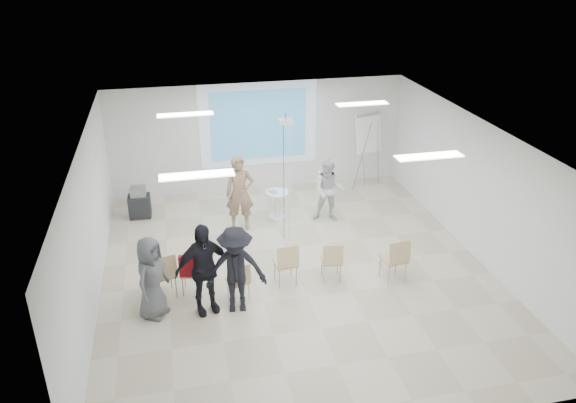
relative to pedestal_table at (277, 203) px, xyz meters
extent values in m
cube|color=beige|center=(-0.11, -2.52, -0.46)|extent=(8.00, 9.00, 0.10)
cube|color=white|center=(-0.11, -2.52, 2.64)|extent=(8.00, 9.00, 0.10)
cube|color=silver|center=(-0.11, 2.03, 1.09)|extent=(8.00, 0.10, 3.00)
cube|color=silver|center=(-4.16, -2.52, 1.09)|extent=(0.10, 9.00, 3.00)
cube|color=silver|center=(3.94, -2.52, 1.09)|extent=(0.10, 9.00, 3.00)
cube|color=silver|center=(-0.11, 1.97, 1.44)|extent=(3.20, 0.01, 2.30)
cube|color=#3789BC|center=(-0.11, 1.95, 1.44)|extent=(2.60, 0.01, 1.90)
cylinder|color=white|center=(0.00, 0.00, -0.38)|extent=(0.57, 0.57, 0.05)
cylinder|color=silver|center=(0.00, 0.00, -0.06)|extent=(0.16, 0.16, 0.64)
cylinder|color=silver|center=(0.00, 0.00, 0.29)|extent=(0.78, 0.78, 0.04)
cube|color=white|center=(0.06, -0.01, 0.31)|extent=(0.24, 0.23, 0.01)
cube|color=#439AC9|center=(-0.10, 0.02, 0.32)|extent=(0.21, 0.24, 0.01)
imported|color=#95725B|center=(-0.97, -0.34, 0.64)|extent=(0.81, 0.59, 2.10)
imported|color=silver|center=(1.22, -0.37, 0.48)|extent=(1.04, 0.93, 1.78)
cube|color=white|center=(-0.79, -0.09, 0.98)|extent=(0.06, 0.14, 0.04)
cube|color=white|center=(1.04, -0.12, 0.79)|extent=(0.09, 0.14, 0.04)
cube|color=tan|center=(-2.84, -2.85, 0.08)|extent=(0.55, 0.55, 0.04)
cube|color=tan|center=(-2.79, -3.06, 0.35)|extent=(0.47, 0.20, 0.44)
cylinder|color=gray|center=(-2.98, -3.08, -0.17)|extent=(0.03, 0.03, 0.48)
cylinder|color=#919298|center=(-2.62, -2.99, -0.17)|extent=(0.03, 0.03, 0.48)
cylinder|color=gray|center=(-3.07, -2.72, -0.17)|extent=(0.03, 0.03, 0.48)
cylinder|color=gray|center=(-2.71, -2.63, -0.17)|extent=(0.03, 0.03, 0.48)
cube|color=tan|center=(-2.30, -2.83, 0.03)|extent=(0.48, 0.48, 0.04)
cube|color=tan|center=(-2.33, -3.03, 0.28)|extent=(0.42, 0.16, 0.39)
cylinder|color=gray|center=(-2.49, -2.97, -0.19)|extent=(0.03, 0.03, 0.43)
cylinder|color=gray|center=(-2.16, -3.03, -0.19)|extent=(0.03, 0.03, 0.43)
cylinder|color=#96999E|center=(-2.43, -2.64, -0.19)|extent=(0.03, 0.03, 0.43)
cylinder|color=gray|center=(-2.10, -2.70, -0.19)|extent=(0.03, 0.03, 0.43)
cube|color=tan|center=(-1.44, -3.28, 0.00)|extent=(0.47, 0.47, 0.04)
cube|color=tan|center=(-1.39, -3.45, 0.22)|extent=(0.38, 0.19, 0.36)
cylinder|color=gray|center=(-1.54, -3.47, -0.21)|extent=(0.02, 0.02, 0.40)
cylinder|color=gray|center=(-1.25, -3.38, -0.21)|extent=(0.02, 0.02, 0.40)
cylinder|color=gray|center=(-1.63, -3.18, -0.21)|extent=(0.02, 0.02, 0.40)
cylinder|color=gray|center=(-1.34, -3.09, -0.21)|extent=(0.02, 0.02, 0.40)
cube|color=tan|center=(-0.43, -2.93, 0.06)|extent=(0.47, 0.47, 0.04)
cube|color=tan|center=(-0.41, -3.14, 0.32)|extent=(0.44, 0.12, 0.42)
cylinder|color=gray|center=(-0.59, -3.12, -0.18)|extent=(0.02, 0.02, 0.46)
cylinder|color=gray|center=(-0.24, -3.09, -0.18)|extent=(0.02, 0.02, 0.46)
cylinder|color=#92939A|center=(-0.62, -2.76, -0.18)|extent=(0.02, 0.02, 0.46)
cylinder|color=#95979D|center=(-0.26, -2.74, -0.18)|extent=(0.02, 0.02, 0.46)
cube|color=tan|center=(0.52, -2.98, 0.03)|extent=(0.46, 0.46, 0.04)
cube|color=tan|center=(0.49, -3.18, 0.27)|extent=(0.42, 0.13, 0.39)
cylinder|color=#96989E|center=(0.33, -3.13, -0.19)|extent=(0.02, 0.02, 0.43)
cylinder|color=gray|center=(0.66, -3.17, -0.19)|extent=(0.02, 0.02, 0.43)
cylinder|color=#96999E|center=(0.37, -2.80, -0.19)|extent=(0.02, 0.02, 0.43)
cylinder|color=gray|center=(0.70, -2.84, -0.19)|extent=(0.02, 0.02, 0.43)
cube|color=tan|center=(1.74, -3.28, 0.09)|extent=(0.51, 0.51, 0.04)
cube|color=tan|center=(1.77, -3.50, 0.36)|extent=(0.47, 0.15, 0.44)
cylinder|color=#96989E|center=(1.58, -3.49, -0.17)|extent=(0.03, 0.03, 0.48)
cylinder|color=#969A9F|center=(1.95, -3.45, -0.17)|extent=(0.03, 0.03, 0.48)
cylinder|color=#94979C|center=(1.54, -3.12, -0.17)|extent=(0.03, 0.03, 0.48)
cylinder|color=#93959B|center=(1.91, -3.08, -0.17)|extent=(0.03, 0.03, 0.48)
cube|color=maroon|center=(-2.30, -3.05, 0.31)|extent=(0.47, 0.18, 0.44)
imported|color=black|center=(-1.44, -3.26, 0.03)|extent=(0.35, 0.30, 0.02)
imported|color=black|center=(-2.09, -3.52, 0.63)|extent=(1.36, 1.01, 2.09)
imported|color=black|center=(-1.51, -3.62, 0.58)|extent=(1.34, 0.83, 1.97)
imported|color=#58575C|center=(-3.03, -3.45, 0.50)|extent=(0.95, 1.06, 1.81)
cylinder|color=gray|center=(2.60, 1.19, 0.58)|extent=(0.42, 0.13, 1.95)
cylinder|color=#93959B|center=(3.13, 1.35, 0.58)|extent=(0.30, 0.33, 1.95)
cylinder|color=gray|center=(2.76, 1.61, 0.58)|extent=(0.15, 0.43, 1.95)
cube|color=white|center=(2.83, 1.40, 1.19)|extent=(0.80, 0.44, 1.09)
cube|color=#94969C|center=(2.81, 1.44, 1.69)|extent=(0.78, 0.29, 0.07)
cube|color=black|center=(-3.37, 0.81, -0.11)|extent=(0.55, 0.45, 0.54)
cube|color=gray|center=(-3.37, 0.81, 0.28)|extent=(0.39, 0.34, 0.24)
cylinder|color=black|center=(-3.59, 0.66, -0.38)|extent=(0.07, 0.07, 0.06)
cylinder|color=black|center=(-3.16, 0.64, -0.38)|extent=(0.07, 0.07, 0.06)
cylinder|color=black|center=(-3.58, 0.98, -0.38)|extent=(0.07, 0.07, 0.06)
cylinder|color=black|center=(-3.15, 0.97, -0.38)|extent=(0.07, 0.07, 0.06)
cube|color=white|center=(-0.01, -1.02, 2.41)|extent=(0.30, 0.25, 0.10)
cylinder|color=gray|center=(-0.01, -1.02, 2.52)|extent=(0.04, 0.04, 0.14)
cylinder|color=black|center=(-0.07, -1.10, 0.98)|extent=(0.01, 0.01, 2.77)
cylinder|color=white|center=(0.03, -1.12, 0.98)|extent=(0.01, 0.01, 2.77)
cube|color=white|center=(-2.11, -0.52, 2.56)|extent=(1.20, 0.30, 0.02)
cube|color=white|center=(1.89, -0.52, 2.56)|extent=(1.20, 0.30, 0.02)
cube|color=white|center=(-2.11, -4.02, 2.56)|extent=(1.20, 0.30, 0.02)
cube|color=white|center=(1.89, -4.02, 2.56)|extent=(1.20, 0.30, 0.02)
camera|label=1|loc=(-2.47, -12.42, 5.98)|focal=35.00mm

